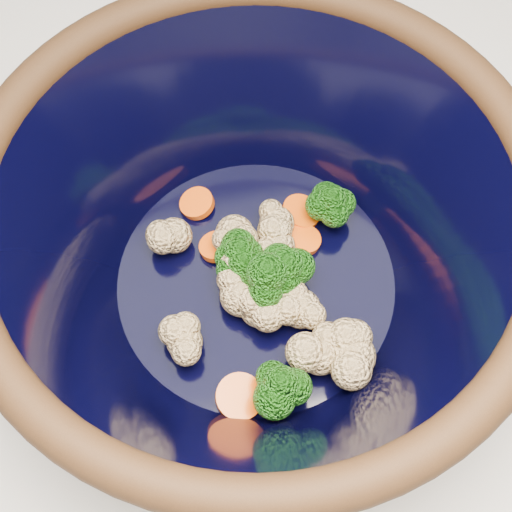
% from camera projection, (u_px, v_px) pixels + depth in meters
% --- Properties ---
extents(ground, '(3.00, 3.00, 0.00)m').
position_uv_depth(ground, '(228.00, 487.00, 1.37)').
color(ground, '#9E7A54').
rests_on(ground, ground).
extents(counter, '(1.20, 1.20, 0.90)m').
position_uv_depth(counter, '(217.00, 431.00, 0.96)').
color(counter, white).
rests_on(counter, ground).
extents(mixing_bowl, '(0.44, 0.44, 0.16)m').
position_uv_depth(mixing_bowl, '(256.00, 245.00, 0.48)').
color(mixing_bowl, black).
rests_on(mixing_bowl, counter).
extents(vegetable_pile, '(0.16, 0.20, 0.06)m').
position_uv_depth(vegetable_pile, '(270.00, 283.00, 0.51)').
color(vegetable_pile, '#608442').
rests_on(vegetable_pile, mixing_bowl).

